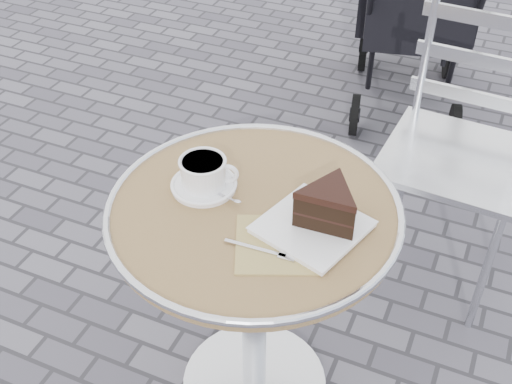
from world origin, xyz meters
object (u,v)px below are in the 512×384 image
at_px(cafe_table, 254,256).
at_px(bistro_chair, 470,116).
at_px(cake_plate_set, 324,211).
at_px(baby_stroller, 418,2).
at_px(cappuccino_set, 204,176).

xyz_separation_m(cafe_table, bistro_chair, (0.40, 0.82, 0.05)).
height_order(cake_plate_set, baby_stroller, baby_stroller).
xyz_separation_m(cake_plate_set, baby_stroller, (-0.17, 1.92, -0.28)).
height_order(bistro_chair, baby_stroller, baby_stroller).
xyz_separation_m(cafe_table, baby_stroller, (0.00, 1.92, -0.06)).
bearing_deg(bistro_chair, cafe_table, -112.47).
bearing_deg(baby_stroller, cake_plate_set, -97.64).
relative_size(cafe_table, baby_stroller, 0.64).
bearing_deg(bistro_chair, cake_plate_set, -101.76).
bearing_deg(bistro_chair, baby_stroller, 113.48).
relative_size(cappuccino_set, baby_stroller, 0.16).
height_order(cappuccino_set, baby_stroller, baby_stroller).
relative_size(cake_plate_set, bistro_chair, 0.34).
relative_size(cake_plate_set, baby_stroller, 0.29).
relative_size(cappuccino_set, bistro_chair, 0.19).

